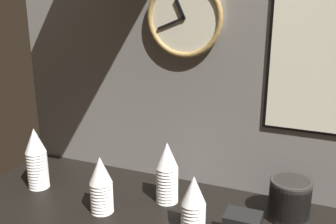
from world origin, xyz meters
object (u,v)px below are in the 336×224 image
at_px(cup_stack_far_left, 36,158).
at_px(cup_stack_center_right, 193,204).
at_px(cup_stack_center_left, 101,185).
at_px(cup_stack_center, 167,172).
at_px(wall_clock, 184,18).
at_px(bowl_stack_right, 290,199).

bearing_deg(cup_stack_far_left, cup_stack_center_right, -4.79).
relative_size(cup_stack_far_left, cup_stack_center_left, 1.18).
bearing_deg(cup_stack_center_left, cup_stack_center_right, 1.46).
distance_m(cup_stack_center, cup_stack_center_left, 0.24).
bearing_deg(cup_stack_center_left, wall_clock, 59.67).
distance_m(cup_stack_center_right, wall_clock, 0.64).
relative_size(cup_stack_center, cup_stack_center_right, 1.19).
height_order(cup_stack_center_right, wall_clock, wall_clock).
relative_size(cup_stack_far_left, bowl_stack_right, 1.69).
relative_size(cup_stack_far_left, wall_clock, 0.85).
bearing_deg(wall_clock, cup_stack_center, -89.87).
xyz_separation_m(cup_stack_center_right, wall_clock, (-0.15, 0.30, 0.54)).
bearing_deg(bowl_stack_right, cup_stack_center_right, -145.62).
height_order(cup_stack_center_left, wall_clock, wall_clock).
bearing_deg(cup_stack_center_right, bowl_stack_right, 34.38).
bearing_deg(bowl_stack_right, wall_clock, 164.65).
bearing_deg(bowl_stack_right, cup_stack_center_left, -162.00).
distance_m(cup_stack_center, bowl_stack_right, 0.43).
height_order(cup_stack_center, cup_stack_center_left, cup_stack_center).
bearing_deg(wall_clock, cup_stack_far_left, -153.51).
height_order(cup_stack_center_left, bowl_stack_right, cup_stack_center_left).
distance_m(cup_stack_center, cup_stack_far_left, 0.51).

